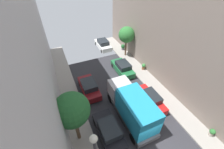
{
  "coord_description": "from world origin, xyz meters",
  "views": [
    {
      "loc": [
        -5.2,
        -3.03,
        12.65
      ],
      "look_at": [
        0.86,
        10.65,
        0.5
      ],
      "focal_mm": 23.23,
      "sensor_mm": 36.0,
      "label": 1
    }
  ],
  "objects": [
    {
      "name": "parked_car_left_3",
      "position": [
        -2.7,
        9.32,
        0.72
      ],
      "size": [
        1.78,
        4.2,
        1.57
      ],
      "color": "maroon",
      "rests_on": "ground"
    },
    {
      "name": "parked_car_right_3",
      "position": [
        2.7,
        11.16,
        0.72
      ],
      "size": [
        1.78,
        4.2,
        1.57
      ],
      "color": "#1E6638",
      "rests_on": "ground"
    },
    {
      "name": "parked_car_left_2",
      "position": [
        -2.7,
        3.27,
        0.72
      ],
      "size": [
        1.78,
        4.2,
        1.57
      ],
      "color": "black",
      "rests_on": "ground"
    },
    {
      "name": "potted_plant_3",
      "position": [
        5.54,
        16.6,
        0.69
      ],
      "size": [
        0.67,
        0.67,
        0.98
      ],
      "color": "slate",
      "rests_on": "sidewalk_right"
    },
    {
      "name": "sidewalk_right",
      "position": [
        5.0,
        0.0,
        0.07
      ],
      "size": [
        2.0,
        44.0,
        0.15
      ],
      "primitive_type": "cube",
      "color": "gray",
      "rests_on": "ground"
    },
    {
      "name": "street_tree_1",
      "position": [
        5.08,
        14.83,
        3.63
      ],
      "size": [
        2.42,
        2.42,
        4.72
      ],
      "color": "brown",
      "rests_on": "sidewalk_right"
    },
    {
      "name": "potted_plant_1",
      "position": [
        5.61,
        10.35,
        0.66
      ],
      "size": [
        0.52,
        0.52,
        0.92
      ],
      "color": "brown",
      "rests_on": "sidewalk_right"
    },
    {
      "name": "potted_plant_0",
      "position": [
        5.61,
        -0.48,
        0.63
      ],
      "size": [
        0.49,
        0.49,
        0.83
      ],
      "color": "#B2A899",
      "rests_on": "sidewalk_right"
    },
    {
      "name": "parked_car_right_2",
      "position": [
        2.7,
        4.87,
        0.72
      ],
      "size": [
        1.78,
        4.2,
        1.57
      ],
      "color": "red",
      "rests_on": "ground"
    },
    {
      "name": "delivery_truck",
      "position": [
        0.0,
        4.12,
        1.79
      ],
      "size": [
        2.26,
        6.6,
        3.38
      ],
      "color": "#4C4C51",
      "rests_on": "ground"
    },
    {
      "name": "parked_car_right_4",
      "position": [
        2.7,
        18.74,
        0.72
      ],
      "size": [
        1.78,
        4.2,
        1.57
      ],
      "color": "white",
      "rests_on": "ground"
    },
    {
      "name": "street_tree_2",
      "position": [
        -5.23,
        4.1,
        4.05
      ],
      "size": [
        2.71,
        2.71,
        5.28
      ],
      "color": "brown",
      "rests_on": "sidewalk_left"
    }
  ]
}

